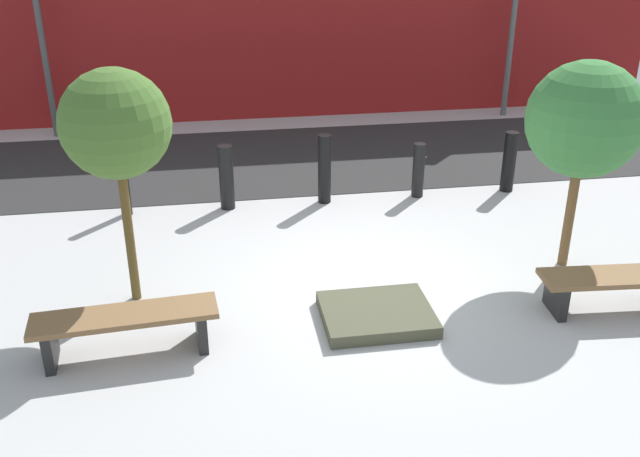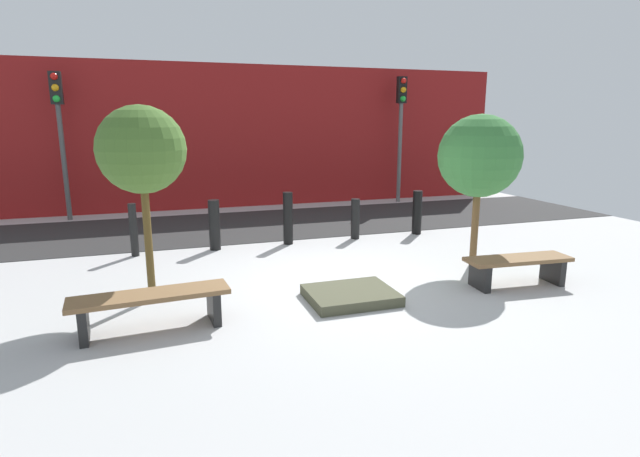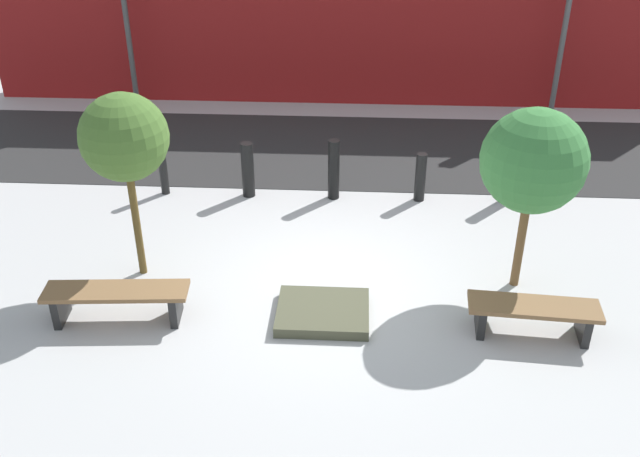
{
  "view_description": "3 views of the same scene",
  "coord_description": "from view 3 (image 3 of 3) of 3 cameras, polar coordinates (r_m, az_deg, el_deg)",
  "views": [
    {
      "loc": [
        -1.73,
        -7.32,
        4.26
      ],
      "look_at": [
        -0.52,
        -0.01,
        0.84
      ],
      "focal_mm": 40.0,
      "sensor_mm": 36.0,
      "label": 1
    },
    {
      "loc": [
        -2.52,
        -6.96,
        2.51
      ],
      "look_at": [
        -0.31,
        -0.26,
        0.97
      ],
      "focal_mm": 28.0,
      "sensor_mm": 36.0,
      "label": 2
    },
    {
      "loc": [
        0.4,
        -8.36,
        5.71
      ],
      "look_at": [
        -0.07,
        -0.14,
        1.02
      ],
      "focal_mm": 40.0,
      "sensor_mm": 36.0,
      "label": 3
    }
  ],
  "objects": [
    {
      "name": "bench_left",
      "position": [
        9.67,
        -15.95,
        -5.34
      ],
      "size": [
        1.89,
        0.61,
        0.47
      ],
      "rotation": [
        0.0,
        0.0,
        0.08
      ],
      "color": "black",
      "rests_on": "ground"
    },
    {
      "name": "bollard_far_right",
      "position": [
        12.55,
        14.85,
        4.05
      ],
      "size": [
        0.21,
        0.21,
        0.97
      ],
      "primitive_type": "cylinder",
      "color": "black",
      "rests_on": "ground"
    },
    {
      "name": "road_strip",
      "position": [
        14.39,
        1.42,
        6.32
      ],
      "size": [
        18.0,
        3.68,
        0.01
      ],
      "primitive_type": "cube",
      "color": "#292929",
      "rests_on": "ground"
    },
    {
      "name": "bollard_right",
      "position": [
        12.35,
        8.03,
        4.09
      ],
      "size": [
        0.19,
        0.19,
        0.87
      ],
      "primitive_type": "cylinder",
      "color": "black",
      "rests_on": "ground"
    },
    {
      "name": "planter_bed",
      "position": [
        9.5,
        0.23,
        -6.71
      ],
      "size": [
        1.21,
        0.99,
        0.15
      ],
      "primitive_type": "cube",
      "color": "#494935",
      "rests_on": "ground"
    },
    {
      "name": "bench_right",
      "position": [
        9.46,
        16.69,
        -6.5
      ],
      "size": [
        1.67,
        0.6,
        0.45
      ],
      "rotation": [
        0.0,
        0.0,
        -0.08
      ],
      "color": "black",
      "rests_on": "ground"
    },
    {
      "name": "tree_behind_right_bench",
      "position": [
        9.65,
        16.71,
        5.16
      ],
      "size": [
        1.39,
        1.39,
        2.61
      ],
      "color": "brown",
      "rests_on": "ground"
    },
    {
      "name": "bollard_far_left",
      "position": [
        12.73,
        -12.46,
        4.8
      ],
      "size": [
        0.14,
        0.14,
        1.0
      ],
      "primitive_type": "cylinder",
      "color": "black",
      "rests_on": "ground"
    },
    {
      "name": "tree_behind_left_bench",
      "position": [
        9.79,
        -15.4,
        6.98
      ],
      "size": [
        1.19,
        1.19,
        2.71
      ],
      "color": "brown",
      "rests_on": "ground"
    },
    {
      "name": "bollard_center",
      "position": [
        12.27,
        1.11,
        4.74
      ],
      "size": [
        0.2,
        0.2,
        1.08
      ],
      "primitive_type": "cylinder",
      "color": "black",
      "rests_on": "ground"
    },
    {
      "name": "building_facade",
      "position": [
        16.6,
        1.89,
        16.86
      ],
      "size": [
        16.2,
        0.5,
        4.06
      ],
      "primitive_type": "cube",
      "color": "maroon",
      "rests_on": "ground"
    },
    {
      "name": "bollard_left",
      "position": [
        12.42,
        -5.8,
        4.7
      ],
      "size": [
        0.22,
        0.22,
        0.99
      ],
      "primitive_type": "cylinder",
      "color": "black",
      "rests_on": "ground"
    },
    {
      "name": "ground_plane",
      "position": [
        10.13,
        0.45,
        -4.63
      ],
      "size": [
        18.0,
        18.0,
        0.0
      ],
      "primitive_type": "plane",
      "color": "#B2B2B2"
    }
  ]
}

